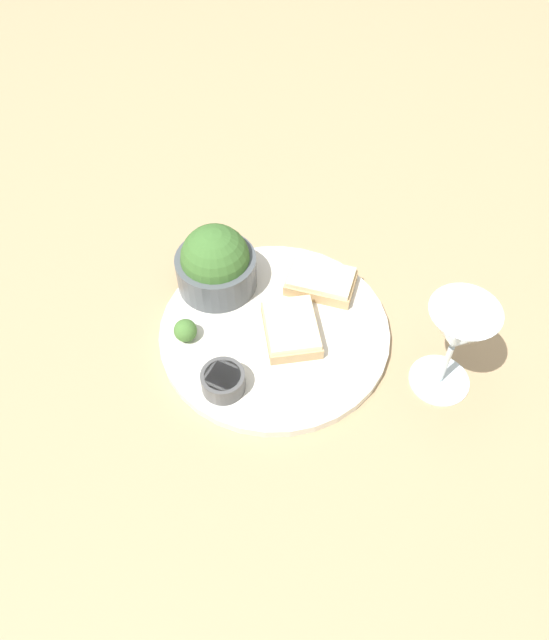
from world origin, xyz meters
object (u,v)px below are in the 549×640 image
object	(u,v)px
cheese_toast_far	(321,281)
wine_glass	(457,333)
salad_bowl	(216,264)
sauce_ramekin	(223,380)
cheese_toast_near	(291,329)

from	to	relation	value
cheese_toast_far	wine_glass	size ratio (longest dim) A/B	0.77
salad_bowl	sauce_ramekin	world-z (taller)	salad_bowl
cheese_toast_near	wine_glass	size ratio (longest dim) A/B	0.79
sauce_ramekin	wine_glass	xyz separation A→B (m)	(0.17, 0.23, 0.08)
salad_bowl	wine_glass	size ratio (longest dim) A/B	0.77
salad_bowl	cheese_toast_near	bearing A→B (deg)	8.10
cheese_toast_far	wine_glass	distance (m)	0.23
salad_bowl	cheese_toast_near	world-z (taller)	salad_bowl
cheese_toast_far	cheese_toast_near	bearing A→B (deg)	-68.11
sauce_ramekin	cheese_toast_far	distance (m)	0.22
sauce_ramekin	wine_glass	bearing A→B (deg)	52.96
cheese_toast_near	wine_glass	xyz separation A→B (m)	(0.18, 0.10, 0.08)
cheese_toast_near	salad_bowl	bearing A→B (deg)	-171.90
salad_bowl	cheese_toast_far	distance (m)	0.15
cheese_toast_far	salad_bowl	bearing A→B (deg)	-133.69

